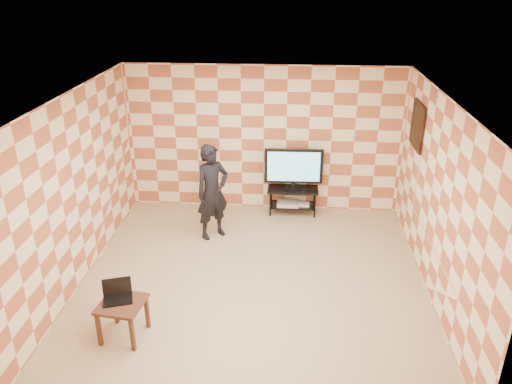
# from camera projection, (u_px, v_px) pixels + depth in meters

# --- Properties ---
(floor) EXTENTS (5.00, 5.00, 0.00)m
(floor) POSITION_uv_depth(u_px,v_px,m) (253.00, 279.00, 7.37)
(floor) COLOR tan
(floor) RESTS_ON ground
(wall_back) EXTENTS (5.00, 0.02, 2.70)m
(wall_back) POSITION_uv_depth(u_px,v_px,m) (264.00, 139.00, 9.09)
(wall_back) COLOR #F6E3B9
(wall_back) RESTS_ON ground
(wall_front) EXTENTS (5.00, 0.02, 2.70)m
(wall_front) POSITION_uv_depth(u_px,v_px,m) (231.00, 311.00, 4.54)
(wall_front) COLOR #F6E3B9
(wall_front) RESTS_ON ground
(wall_left) EXTENTS (0.02, 5.00, 2.70)m
(wall_left) POSITION_uv_depth(u_px,v_px,m) (75.00, 191.00, 6.98)
(wall_left) COLOR #F6E3B9
(wall_left) RESTS_ON ground
(wall_right) EXTENTS (0.02, 5.00, 2.70)m
(wall_right) POSITION_uv_depth(u_px,v_px,m) (439.00, 202.00, 6.65)
(wall_right) COLOR #F6E3B9
(wall_right) RESTS_ON ground
(ceiling) EXTENTS (5.00, 5.00, 0.02)m
(ceiling) POSITION_uv_depth(u_px,v_px,m) (252.00, 99.00, 6.26)
(ceiling) COLOR white
(ceiling) RESTS_ON wall_back
(wall_art) EXTENTS (0.04, 0.72, 0.72)m
(wall_art) POSITION_uv_depth(u_px,v_px,m) (417.00, 126.00, 7.81)
(wall_art) COLOR black
(wall_art) RESTS_ON wall_right
(tv_stand) EXTENTS (0.92, 0.42, 0.50)m
(tv_stand) POSITION_uv_depth(u_px,v_px,m) (293.00, 195.00, 9.23)
(tv_stand) COLOR black
(tv_stand) RESTS_ON floor
(tv) EXTENTS (1.05, 0.21, 0.76)m
(tv) POSITION_uv_depth(u_px,v_px,m) (294.00, 167.00, 9.00)
(tv) COLOR black
(tv) RESTS_ON tv_stand
(dvd_player) EXTENTS (0.40, 0.29, 0.07)m
(dvd_player) POSITION_uv_depth(u_px,v_px,m) (288.00, 203.00, 9.27)
(dvd_player) COLOR #B8B8BB
(dvd_player) RESTS_ON tv_stand
(game_console) EXTENTS (0.22, 0.16, 0.05)m
(game_console) POSITION_uv_depth(u_px,v_px,m) (304.00, 204.00, 9.26)
(game_console) COLOR silver
(game_console) RESTS_ON tv_stand
(side_table) EXTENTS (0.58, 0.58, 0.50)m
(side_table) POSITION_uv_depth(u_px,v_px,m) (122.00, 309.00, 6.07)
(side_table) COLOR #372119
(side_table) RESTS_ON floor
(laptop) EXTENTS (0.42, 0.37, 0.23)m
(laptop) POSITION_uv_depth(u_px,v_px,m) (118.00, 295.00, 6.10)
(laptop) COLOR black
(laptop) RESTS_ON side_table
(person) EXTENTS (0.71, 0.68, 1.64)m
(person) POSITION_uv_depth(u_px,v_px,m) (212.00, 192.00, 8.25)
(person) COLOR black
(person) RESTS_ON floor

